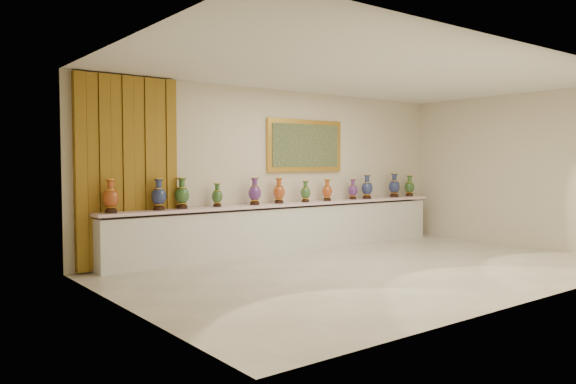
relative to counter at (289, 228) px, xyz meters
name	(u,v)px	position (x,y,z in m)	size (l,w,h in m)	color
ground	(379,269)	(0.00, -2.27, -0.44)	(8.00, 8.00, 0.00)	beige
room	(162,167)	(-2.46, 0.17, 1.14)	(8.00, 8.00, 8.00)	beige
counter	(289,228)	(0.00, 0.00, 0.00)	(7.28, 0.48, 0.90)	white
vase_0	(111,198)	(-3.38, -0.05, 0.69)	(0.29, 0.29, 0.51)	black
vase_1	(159,196)	(-2.61, -0.03, 0.69)	(0.26, 0.26, 0.50)	black
vase_2	(182,195)	(-2.18, 0.02, 0.69)	(0.27, 0.27, 0.51)	black
vase_3	(217,196)	(-1.53, 0.01, 0.64)	(0.20, 0.20, 0.40)	black
vase_4	(255,193)	(-0.79, -0.03, 0.68)	(0.27, 0.27, 0.48)	black
vase_5	(279,192)	(-0.22, 0.01, 0.67)	(0.24, 0.24, 0.47)	black
vase_6	(305,193)	(0.36, -0.04, 0.64)	(0.24, 0.24, 0.40)	black
vase_7	(327,191)	(0.94, -0.01, 0.65)	(0.26, 0.26, 0.42)	black
vase_8	(353,190)	(1.64, 0.00, 0.65)	(0.20, 0.20, 0.41)	black
vase_9	(367,188)	(2.00, -0.05, 0.69)	(0.23, 0.23, 0.50)	black
vase_10	(394,186)	(2.87, -0.02, 0.69)	(0.27, 0.27, 0.52)	black
vase_11	(410,187)	(3.41, 0.02, 0.67)	(0.25, 0.25, 0.46)	black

